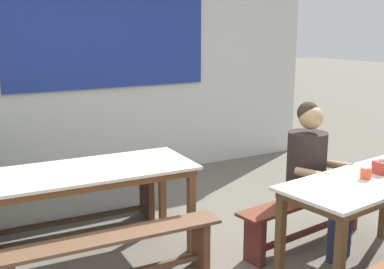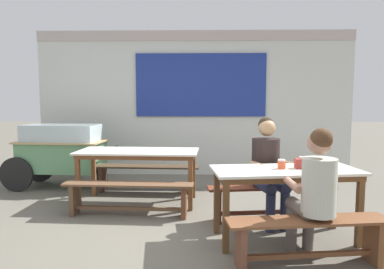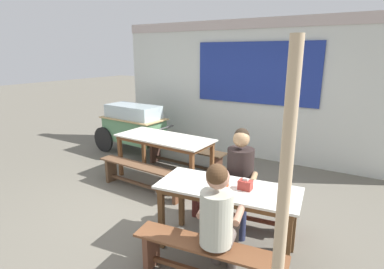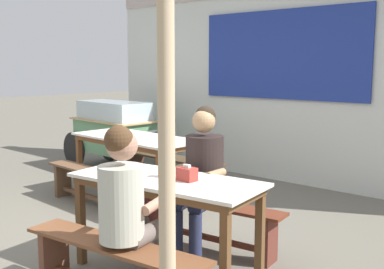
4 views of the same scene
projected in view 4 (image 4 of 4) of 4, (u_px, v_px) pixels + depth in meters
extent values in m
plane|color=#666155|center=(122.00, 230.00, 4.77)|extent=(40.00, 40.00, 0.00)
cube|color=silver|center=(276.00, 88.00, 6.75)|extent=(6.21, 0.12, 2.66)
cube|color=navy|center=(281.00, 55.00, 6.53)|extent=(2.55, 0.03, 1.23)
cube|color=silver|center=(135.00, 137.00, 5.85)|extent=(1.76, 0.82, 0.03)
cube|color=brown|center=(135.00, 141.00, 5.86)|extent=(1.68, 0.76, 0.06)
cube|color=brown|center=(199.00, 176.00, 5.60)|extent=(0.06, 0.06, 0.69)
cube|color=brown|center=(160.00, 186.00, 5.15)|extent=(0.06, 0.06, 0.69)
cube|color=brown|center=(118.00, 158.00, 6.67)|extent=(0.06, 0.06, 0.69)
cube|color=brown|center=(80.00, 165.00, 6.23)|extent=(0.06, 0.06, 0.69)
cube|color=silver|center=(166.00, 180.00, 3.70)|extent=(1.61, 0.83, 0.03)
cube|color=brown|center=(166.00, 185.00, 3.70)|extent=(1.53, 0.76, 0.06)
cube|color=brown|center=(260.00, 238.00, 3.59)|extent=(0.07, 0.07, 0.69)
cube|color=brown|center=(225.00, 262.00, 3.16)|extent=(0.07, 0.07, 0.69)
cube|color=brown|center=(124.00, 208.00, 4.36)|extent=(0.07, 0.07, 0.69)
cube|color=brown|center=(81.00, 224.00, 3.92)|extent=(0.07, 0.07, 0.69)
cube|color=#463523|center=(171.00, 158.00, 6.33)|extent=(1.73, 0.40, 0.02)
cube|color=#4C2E20|center=(212.00, 183.00, 5.86)|extent=(0.07, 0.27, 0.41)
cube|color=#4D3228|center=(136.00, 165.00, 6.87)|extent=(0.07, 0.27, 0.41)
cube|color=#463523|center=(171.00, 181.00, 6.38)|extent=(1.43, 0.11, 0.04)
cube|color=brown|center=(95.00, 172.00, 5.47)|extent=(1.70, 0.33, 0.03)
cube|color=brown|center=(136.00, 203.00, 5.01)|extent=(0.07, 0.21, 0.41)
cube|color=brown|center=(63.00, 180.00, 6.00)|extent=(0.07, 0.21, 0.41)
cube|color=brown|center=(96.00, 199.00, 5.52)|extent=(1.41, 0.11, 0.04)
cube|color=#612C1B|center=(207.00, 203.00, 4.24)|extent=(1.50, 0.42, 0.03)
cube|color=#5D2B22|center=(270.00, 240.00, 3.93)|extent=(0.08, 0.21, 0.41)
cube|color=#5B2621|center=(153.00, 214.00, 4.62)|extent=(0.08, 0.21, 0.41)
cube|color=#612C1B|center=(207.00, 237.00, 4.29)|extent=(1.20, 0.19, 0.04)
cube|color=brown|center=(113.00, 245.00, 3.25)|extent=(1.52, 0.47, 0.02)
cube|color=brown|center=(54.00, 255.00, 3.63)|extent=(0.09, 0.25, 0.41)
cube|color=#609768|center=(114.00, 136.00, 7.49)|extent=(1.40, 0.74, 0.50)
cube|color=silver|center=(113.00, 111.00, 7.43)|extent=(1.26, 0.66, 0.30)
cube|color=tan|center=(114.00, 120.00, 7.45)|extent=(1.49, 0.82, 0.02)
cylinder|color=black|center=(110.00, 144.00, 8.21)|extent=(0.57, 0.09, 0.57)
cylinder|color=black|center=(74.00, 150.00, 7.72)|extent=(0.57, 0.09, 0.57)
cylinder|color=#333333|center=(139.00, 166.00, 7.11)|extent=(0.05, 0.05, 0.29)
cylinder|color=#3F3F3F|center=(149.00, 132.00, 6.86)|extent=(0.08, 0.65, 0.04)
cylinder|color=#655A54|center=(162.00, 261.00, 3.48)|extent=(0.11, 0.11, 0.44)
cylinder|color=#655A54|center=(142.00, 256.00, 3.57)|extent=(0.11, 0.11, 0.44)
cylinder|color=#655A54|center=(148.00, 234.00, 3.29)|extent=(0.19, 0.39, 0.13)
cylinder|color=#655A54|center=(127.00, 229.00, 3.39)|extent=(0.19, 0.39, 0.13)
cylinder|color=#B8BBAA|center=(121.00, 203.00, 3.16)|extent=(0.31, 0.31, 0.51)
sphere|color=tan|center=(122.00, 145.00, 3.12)|extent=(0.21, 0.21, 0.21)
sphere|color=#4C331E|center=(119.00, 140.00, 3.09)|extent=(0.20, 0.20, 0.20)
cylinder|color=tan|center=(158.00, 203.00, 3.23)|extent=(0.12, 0.31, 0.11)
cylinder|color=tan|center=(119.00, 196.00, 3.40)|extent=(0.12, 0.31, 0.11)
cylinder|color=#282F4F|center=(177.00, 235.00, 4.01)|extent=(0.11, 0.11, 0.44)
cylinder|color=#282F4F|center=(195.00, 239.00, 3.93)|extent=(0.11, 0.11, 0.44)
cylinder|color=#282F4F|center=(186.00, 200.00, 4.13)|extent=(0.22, 0.42, 0.13)
cylinder|color=#282F4F|center=(205.00, 202.00, 4.05)|extent=(0.22, 0.42, 0.13)
cylinder|color=#2B211F|center=(205.00, 167.00, 4.21)|extent=(0.34, 0.34, 0.56)
sphere|color=tan|center=(204.00, 121.00, 4.13)|extent=(0.21, 0.21, 0.21)
sphere|color=#2D2319|center=(205.00, 117.00, 4.15)|extent=(0.19, 0.19, 0.19)
cylinder|color=tan|center=(176.00, 170.00, 4.14)|extent=(0.14, 0.31, 0.08)
cylinder|color=tan|center=(216.00, 174.00, 3.96)|extent=(0.14, 0.31, 0.09)
cube|color=#A2322A|center=(187.00, 174.00, 3.60)|extent=(0.14, 0.10, 0.10)
cube|color=white|center=(187.00, 166.00, 3.59)|extent=(0.06, 0.03, 0.02)
cylinder|color=#E0522D|center=(163.00, 172.00, 3.72)|extent=(0.08, 0.08, 0.08)
cylinder|color=white|center=(163.00, 165.00, 3.72)|extent=(0.08, 0.08, 0.02)
cylinder|color=tan|center=(167.00, 158.00, 2.53)|extent=(0.09, 0.09, 2.31)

